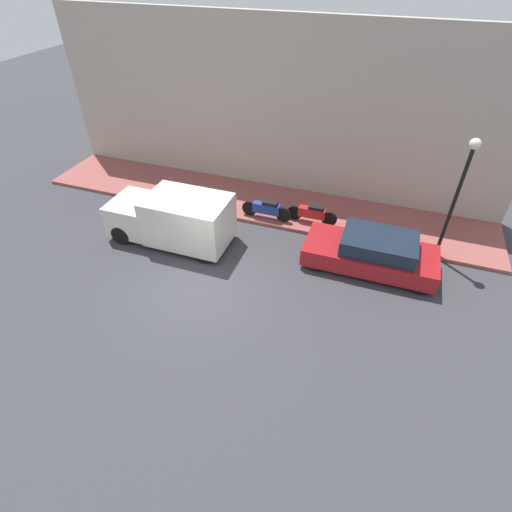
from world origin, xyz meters
TOP-DOWN VIEW (x-y plane):
  - ground_plane at (0.00, 0.00)m, footprint 60.00×60.00m
  - sidewalk at (5.48, 0.00)m, footprint 3.04×18.89m
  - building_facade at (7.15, 0.00)m, footprint 0.30×18.89m
  - parked_car at (2.86, -4.94)m, footprint 1.84×4.33m
  - delivery_van at (2.02, 2.06)m, footprint 1.90×4.43m
  - motorcycle_red at (4.64, -2.49)m, footprint 0.30×1.94m
  - motorcycle_blue at (4.33, -0.76)m, footprint 0.30×2.00m
  - streetlamp at (4.17, -7.06)m, footprint 0.34×0.34m

SIDE VIEW (x-z plane):
  - ground_plane at x=0.00m, z-range 0.00..0.00m
  - sidewalk at x=5.48m, z-range 0.00..0.13m
  - motorcycle_red at x=4.64m, z-range 0.17..0.92m
  - motorcycle_blue at x=4.33m, z-range 0.17..0.94m
  - parked_car at x=2.86m, z-range -0.03..1.25m
  - delivery_van at x=2.02m, z-range 0.02..1.88m
  - streetlamp at x=4.17m, z-range 0.82..5.02m
  - building_facade at x=7.15m, z-range 0.00..6.81m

